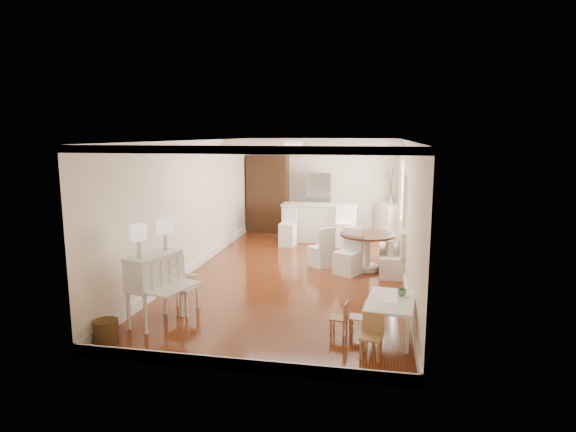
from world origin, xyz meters
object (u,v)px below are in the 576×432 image
(kids_table, at_px, (390,318))
(slip_chair_far, at_px, (321,247))
(kids_chair_c, at_px, (371,336))
(wicker_basket, at_px, (106,332))
(kids_chair_b, at_px, (358,317))
(dining_table, at_px, (367,252))
(bar_stool_right, at_px, (343,228))
(fridge, at_px, (330,204))
(secretary_bureau, at_px, (155,289))
(gustavian_armchair, at_px, (181,286))
(sideboard, at_px, (389,221))
(bar_stool_left, at_px, (288,228))
(pantry_cabinet, at_px, (268,194))
(breakfast_counter, at_px, (319,223))
(kids_chair_a, at_px, (339,318))
(slip_chair_near, at_px, (348,252))

(kids_table, relative_size, slip_chair_far, 1.22)
(kids_chair_c, bearing_deg, slip_chair_far, 114.96)
(wicker_basket, height_order, kids_chair_b, kids_chair_b)
(dining_table, height_order, bar_stool_right, bar_stool_right)
(wicker_basket, xyz_separation_m, kids_chair_c, (3.69, 0.26, 0.12))
(kids_table, xyz_separation_m, slip_chair_far, (-1.44, 3.54, 0.18))
(dining_table, xyz_separation_m, fridge, (-1.17, 3.72, 0.50))
(kids_table, height_order, fridge, fridge)
(kids_chair_b, bearing_deg, slip_chair_far, -158.24)
(secretary_bureau, bearing_deg, gustavian_armchair, 87.11)
(kids_chair_b, height_order, sideboard, sideboard)
(kids_table, relative_size, dining_table, 0.94)
(wicker_basket, height_order, bar_stool_left, bar_stool_left)
(dining_table, xyz_separation_m, pantry_cabinet, (-3.07, 3.75, 0.75))
(kids_chair_b, distance_m, pantry_cabinet, 7.86)
(secretary_bureau, xyz_separation_m, pantry_cabinet, (0.10, 7.38, 0.59))
(wicker_basket, distance_m, kids_table, 4.08)
(bar_stool_left, bearing_deg, breakfast_counter, 51.87)
(kids_chair_a, height_order, kids_chair_c, kids_chair_c)
(wicker_basket, distance_m, pantry_cabinet, 8.28)
(kids_chair_a, relative_size, fridge, 0.28)
(pantry_cabinet, xyz_separation_m, fridge, (1.90, -0.03, -0.25))
(sideboard, bearing_deg, bar_stool_left, -171.58)
(dining_table, bearing_deg, kids_chair_b, -90.64)
(breakfast_counter, bearing_deg, wicker_basket, -106.77)
(gustavian_armchair, xyz_separation_m, kids_chair_b, (2.93, -0.35, -0.18))
(slip_chair_far, relative_size, bar_stool_right, 0.90)
(slip_chair_far, height_order, fridge, fridge)
(slip_chair_far, bearing_deg, secretary_bureau, 11.46)
(secretary_bureau, relative_size, gustavian_armchair, 1.29)
(wicker_basket, distance_m, breakfast_counter, 7.46)
(bar_stool_left, bearing_deg, secretary_bureau, -94.95)
(kids_table, xyz_separation_m, kids_chair_b, (-0.47, 0.02, -0.03))
(gustavian_armchair, relative_size, kids_table, 0.78)
(kids_chair_c, xyz_separation_m, bar_stool_left, (-2.28, 6.11, 0.19))
(kids_chair_a, distance_m, bar_stool_right, 5.66)
(bar_stool_right, xyz_separation_m, sideboard, (1.20, 1.27, -0.01))
(kids_chair_b, distance_m, slip_chair_near, 3.08)
(kids_table, relative_size, breakfast_counter, 0.54)
(kids_chair_b, distance_m, slip_chair_far, 3.67)
(kids_table, bearing_deg, pantry_cabinet, 115.89)
(slip_chair_near, distance_m, pantry_cabinet, 4.98)
(kids_chair_a, height_order, bar_stool_right, bar_stool_right)
(wicker_basket, xyz_separation_m, fridge, (2.35, 8.18, 0.73))
(bar_stool_right, bearing_deg, bar_stool_left, -175.68)
(kids_table, distance_m, kids_chair_a, 0.75)
(secretary_bureau, bearing_deg, pantry_cabinet, 106.97)
(wicker_basket, distance_m, kids_chair_b, 3.63)
(kids_chair_b, height_order, dining_table, dining_table)
(secretary_bureau, bearing_deg, slip_chair_near, 67.02)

